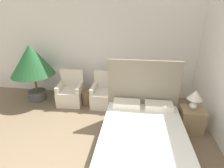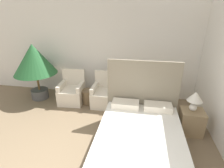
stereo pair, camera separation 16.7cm
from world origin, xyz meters
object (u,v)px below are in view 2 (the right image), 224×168
Objects in this scene: nightstand at (191,122)px; side_table at (88,97)px; potted_palm at (34,61)px; table_lamp at (195,98)px; armchair_near_window_right at (105,96)px; bed at (140,138)px; armchair_near_window_left at (72,93)px.

nightstand is 1.32× the size of side_table.
table_lamp is at bearing -12.64° from potted_palm.
potted_palm is 3.00× the size of nightstand.
potted_palm reaches higher than armchair_near_window_right.
armchair_near_window_right is 2.13× the size of table_lamp.
bed is at bearing -28.69° from potted_palm.
nightstand is at bearing -20.05° from armchair_near_window_left.
armchair_near_window_left is 0.97m from armchair_near_window_right.
potted_palm is at bearing 172.51° from armchair_near_window_left.
nightstand is at bearing -12.84° from potted_palm.
table_lamp is at bearing 35.20° from bed.
potted_palm is at bearing 167.36° from table_lamp.
bed reaches higher than armchair_near_window_right.
armchair_near_window_left is at bearing -179.40° from armchair_near_window_right.
armchair_near_window_right reaches higher than side_table.
armchair_near_window_left reaches higher than nightstand.
armchair_near_window_left is (-2.00, 1.61, -0.02)m from bed.
armchair_near_window_left is 0.56× the size of potted_palm.
armchair_near_window_left is 3.23m from table_lamp.
side_table is at bearing -4.58° from armchair_near_window_left.
armchair_near_window_left is 3.20m from nightstand.
armchair_near_window_right is at bearing 122.44° from bed.
bed is at bearing -144.80° from table_lamp.
potted_palm reaches higher than side_table.
bed reaches higher than armchair_near_window_left.
table_lamp is 2.79m from side_table.
side_table is (0.49, -0.00, -0.07)m from armchair_near_window_left.
armchair_near_window_right is (0.97, 0.00, 0.00)m from armchair_near_window_left.
table_lamp is (4.13, -0.93, -0.32)m from potted_palm.
table_lamp is at bearing 128.47° from nightstand.
bed is 3.60m from potted_palm.
armchair_near_window_left and armchair_near_window_right have the same top height.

